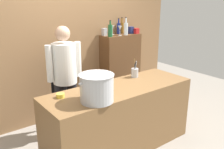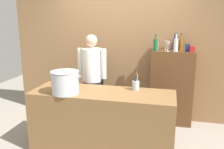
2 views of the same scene
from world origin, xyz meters
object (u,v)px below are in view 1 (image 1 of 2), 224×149
at_px(butter_jar, 60,96).
at_px(spice_tin_red, 136,31).
at_px(wine_glass_short, 120,29).
at_px(spice_tin_silver, 104,32).
at_px(stockpot_large, 97,88).
at_px(wine_bottle_cobalt, 119,28).
at_px(spice_tin_navy, 131,30).
at_px(wine_bottle_clear, 126,29).
at_px(chef, 65,74).
at_px(wine_bottle_green, 110,30).
at_px(utensil_crock, 135,72).
at_px(wine_glass_wide, 113,28).
at_px(wine_bottle_amber, 122,28).

height_order(butter_jar, spice_tin_red, spice_tin_red).
relative_size(wine_glass_short, spice_tin_silver, 1.36).
bearing_deg(stockpot_large, spice_tin_silver, 51.57).
height_order(wine_bottle_cobalt, wine_glass_short, wine_bottle_cobalt).
height_order(stockpot_large, spice_tin_navy, spice_tin_navy).
height_order(stockpot_large, wine_bottle_clear, wine_bottle_clear).
xyz_separation_m(butter_jar, wine_glass_short, (1.65, 0.92, 0.57)).
distance_m(chef, wine_bottle_green, 1.23).
distance_m(stockpot_large, utensil_crock, 1.03).
height_order(chef, wine_glass_short, chef).
bearing_deg(wine_bottle_cobalt, stockpot_large, -135.51).
xyz_separation_m(butter_jar, wine_bottle_cobalt, (1.76, 1.10, 0.55)).
relative_size(utensil_crock, wine_bottle_clear, 0.88).
relative_size(butter_jar, wine_glass_wide, 0.58).
relative_size(wine_glass_short, wine_glass_wide, 1.04).
xyz_separation_m(wine_bottle_green, wine_bottle_cobalt, (0.33, 0.17, -0.00)).
bearing_deg(butter_jar, wine_bottle_amber, 31.29).
distance_m(wine_bottle_amber, wine_glass_wide, 0.26).
bearing_deg(spice_tin_red, wine_bottle_clear, -176.08).
bearing_deg(wine_glass_short, spice_tin_silver, 136.74).
height_order(wine_bottle_amber, wine_bottle_clear, wine_bottle_clear).
xyz_separation_m(wine_bottle_amber, spice_tin_navy, (0.11, -0.13, -0.04)).
distance_m(wine_bottle_green, wine_bottle_cobalt, 0.37).
bearing_deg(stockpot_large, chef, 85.01).
relative_size(utensil_crock, spice_tin_silver, 2.17).
bearing_deg(spice_tin_silver, wine_bottle_cobalt, -1.51).
bearing_deg(spice_tin_silver, utensil_crock, -101.58).
bearing_deg(stockpot_large, spice_tin_red, 35.95).
xyz_separation_m(wine_bottle_amber, wine_glass_wide, (-0.26, -0.05, 0.02)).
distance_m(wine_bottle_amber, spice_tin_red, 0.28).
relative_size(stockpot_large, spice_tin_navy, 3.58).
bearing_deg(wine_bottle_clear, wine_bottle_cobalt, 95.52).
bearing_deg(wine_bottle_cobalt, wine_bottle_clear, -84.48).
bearing_deg(stockpot_large, wine_glass_short, 43.02).
relative_size(butter_jar, spice_tin_navy, 0.77).
bearing_deg(wine_bottle_clear, chef, -167.46).
bearing_deg(utensil_crock, wine_glass_short, 64.28).
relative_size(wine_bottle_cobalt, wine_glass_wide, 1.71).
bearing_deg(wine_glass_wide, wine_glass_short, -77.67).
bearing_deg(chef, wine_bottle_cobalt, -157.42).
height_order(utensil_crock, wine_bottle_cobalt, wine_bottle_cobalt).
distance_m(utensil_crock, wine_bottle_amber, 1.36).
xyz_separation_m(butter_jar, wine_bottle_green, (1.44, 0.93, 0.55)).
relative_size(utensil_crock, wine_bottle_green, 0.99).
xyz_separation_m(wine_bottle_amber, wine_bottle_cobalt, (-0.11, -0.03, 0.00)).
bearing_deg(wine_glass_short, wine_bottle_cobalt, 57.29).
bearing_deg(stockpot_large, utensil_crock, 22.87).
bearing_deg(spice_tin_navy, wine_glass_short, -166.54).
height_order(wine_glass_short, spice_tin_navy, wine_glass_short).
bearing_deg(wine_glass_short, wine_bottle_amber, 43.76).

